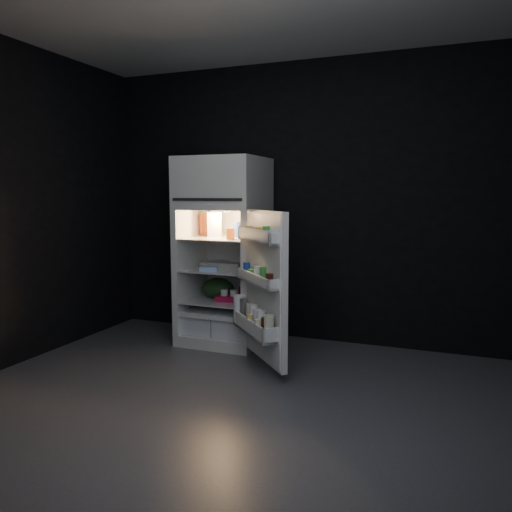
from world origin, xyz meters
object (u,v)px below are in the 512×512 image
at_px(fridge_door, 262,289).
at_px(milk_jug, 215,224).
at_px(refrigerator, 225,244).
at_px(egg_carton, 225,266).
at_px(yogurt_tray, 230,298).

relative_size(fridge_door, milk_jug, 5.08).
xyz_separation_m(refrigerator, milk_jug, (-0.11, 0.00, 0.19)).
relative_size(milk_jug, egg_carton, 0.75).
bearing_deg(fridge_door, refrigerator, 134.04).
xyz_separation_m(fridge_door, milk_jug, (-0.74, 0.66, 0.47)).
bearing_deg(fridge_door, egg_carton, 137.23).
distance_m(refrigerator, yogurt_tray, 0.52).
bearing_deg(refrigerator, yogurt_tray, -46.72).
distance_m(refrigerator, milk_jug, 0.22).
distance_m(fridge_door, yogurt_tray, 0.80).
height_order(milk_jug, egg_carton, milk_jug).
height_order(refrigerator, milk_jug, refrigerator).
height_order(fridge_door, milk_jug, fridge_door).
bearing_deg(yogurt_tray, refrigerator, 124.21).
relative_size(refrigerator, fridge_door, 1.46).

